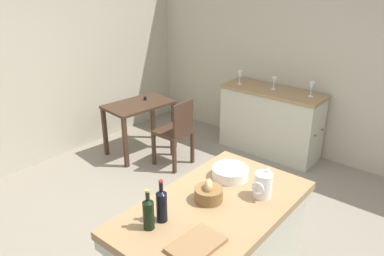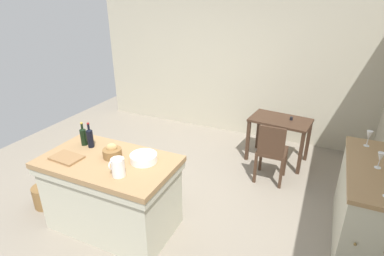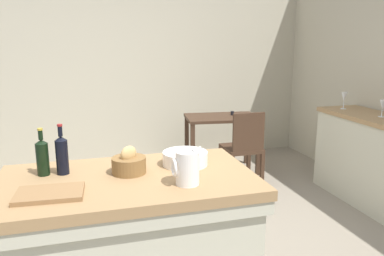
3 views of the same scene
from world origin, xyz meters
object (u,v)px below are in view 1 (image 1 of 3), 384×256
at_px(pitcher, 263,185).
at_px(wine_glass_left, 274,81).
at_px(island_table, 214,250).
at_px(cutting_board, 196,245).
at_px(bread_basket, 209,193).
at_px(writing_desk, 139,111).
at_px(wine_bottle_dark, 162,205).
at_px(wine_glass_far_left, 312,86).
at_px(wine_glass_middle, 240,75).
at_px(side_cabinet, 270,121).
at_px(wine_bottle_amber, 148,213).
at_px(wash_bowl, 230,173).
at_px(wooden_chair, 176,131).

bearing_deg(pitcher, wine_glass_left, 26.43).
distance_m(island_table, cutting_board, 0.61).
height_order(island_table, cutting_board, cutting_board).
bearing_deg(wine_glass_left, bread_basket, -161.31).
relative_size(writing_desk, wine_bottle_dark, 3.18).
height_order(wine_glass_far_left, wine_glass_middle, wine_glass_far_left).
distance_m(side_cabinet, cutting_board, 3.24).
distance_m(island_table, wine_glass_left, 2.84).
height_order(bread_basket, wine_glass_far_left, wine_glass_far_left).
xyz_separation_m(wine_bottle_dark, wine_bottle_amber, (-0.11, 0.01, -0.01)).
relative_size(pitcher, wash_bowl, 0.80).
height_order(wine_bottle_amber, wine_glass_far_left, wine_bottle_amber).
bearing_deg(wine_bottle_dark, side_cabinet, 14.79).
distance_m(cutting_board, wine_glass_left, 3.23).
xyz_separation_m(wooden_chair, cutting_board, (-1.88, -1.84, 0.40)).
xyz_separation_m(wash_bowl, bread_basket, (-0.36, -0.06, 0.02)).
bearing_deg(writing_desk, side_cabinet, -50.65).
bearing_deg(wine_bottle_dark, wine_bottle_amber, 174.71).
distance_m(island_table, writing_desk, 2.76).
relative_size(pitcher, wine_glass_far_left, 1.22).
height_order(bread_basket, wine_glass_left, wine_glass_left).
bearing_deg(wooden_chair, side_cabinet, -32.88).
distance_m(wooden_chair, bread_basket, 2.21).
height_order(island_table, side_cabinet, side_cabinet).
bearing_deg(wine_glass_left, writing_desk, 129.92).
bearing_deg(wooden_chair, pitcher, -121.72).
bearing_deg(wine_glass_far_left, writing_desk, 122.13).
bearing_deg(wine_bottle_dark, wine_glass_middle, 23.75).
height_order(pitcher, wash_bowl, pitcher).
bearing_deg(wine_glass_middle, wine_bottle_dark, -156.25).
bearing_deg(island_table, writing_desk, 58.32).
distance_m(wash_bowl, wine_glass_far_left, 2.29).
xyz_separation_m(island_table, wine_bottle_amber, (-0.47, 0.17, 0.52)).
xyz_separation_m(wash_bowl, wine_glass_middle, (2.17, 1.31, 0.12)).
height_order(wash_bowl, wine_bottle_amber, wine_bottle_amber).
bearing_deg(writing_desk, wine_bottle_dark, -129.67).
relative_size(wash_bowl, wine_glass_middle, 1.54).
height_order(wine_glass_far_left, wine_glass_left, wine_glass_far_left).
distance_m(wine_glass_left, wine_glass_middle, 0.50).
bearing_deg(wine_glass_left, cutting_board, -159.79).
bearing_deg(side_cabinet, wine_glass_middle, 96.29).
height_order(side_cabinet, bread_basket, bread_basket).
bearing_deg(wine_glass_middle, bread_basket, -151.51).
height_order(wash_bowl, wine_glass_left, wine_glass_left).
bearing_deg(side_cabinet, wine_bottle_amber, -165.89).
distance_m(side_cabinet, writing_desk, 1.82).
bearing_deg(wooden_chair, wine_bottle_amber, -142.11).
xyz_separation_m(writing_desk, wine_bottle_amber, (-1.92, -2.17, 0.39)).
relative_size(writing_desk, wooden_chair, 1.06).
bearing_deg(wine_glass_far_left, wine_bottle_dark, -174.69).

